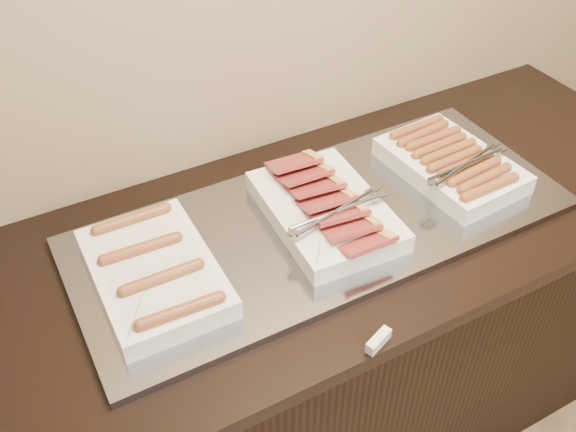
% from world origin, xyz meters
% --- Properties ---
extents(counter, '(2.06, 0.76, 0.90)m').
position_xyz_m(counter, '(0.00, 2.13, 0.45)').
color(counter, black).
rests_on(counter, ground).
extents(warming_tray, '(1.20, 0.50, 0.02)m').
position_xyz_m(warming_tray, '(-0.00, 2.13, 0.91)').
color(warming_tray, gray).
rests_on(warming_tray, counter).
extents(dish_left, '(0.25, 0.37, 0.07)m').
position_xyz_m(dish_left, '(-0.42, 2.13, 0.95)').
color(dish_left, white).
rests_on(dish_left, warming_tray).
extents(dish_center, '(0.28, 0.40, 0.09)m').
position_xyz_m(dish_center, '(0.00, 2.13, 0.95)').
color(dish_center, white).
rests_on(dish_center, warming_tray).
extents(dish_right, '(0.27, 0.37, 0.08)m').
position_xyz_m(dish_right, '(0.38, 2.13, 0.95)').
color(dish_right, white).
rests_on(dish_right, warming_tray).
extents(label_holder, '(0.07, 0.04, 0.03)m').
position_xyz_m(label_holder, '(-0.09, 1.77, 0.91)').
color(label_holder, white).
rests_on(label_holder, counter).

